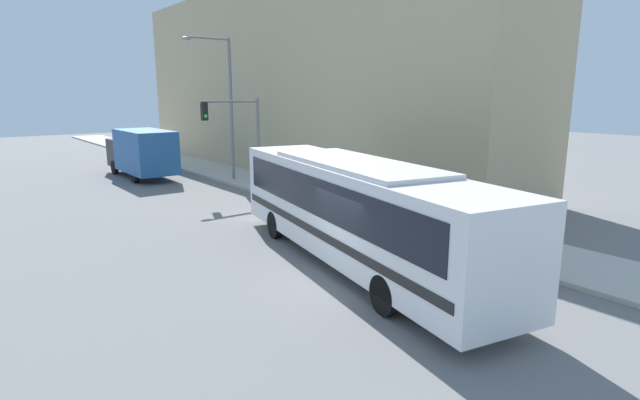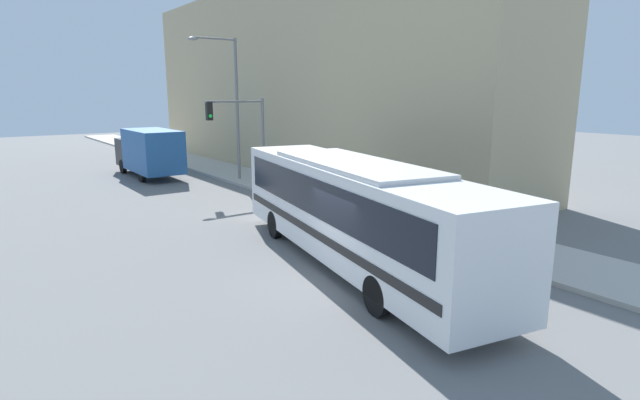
{
  "view_description": "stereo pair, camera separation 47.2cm",
  "coord_description": "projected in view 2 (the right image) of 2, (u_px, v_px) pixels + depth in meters",
  "views": [
    {
      "loc": [
        -8.39,
        -9.79,
        5.07
      ],
      "look_at": [
        2.21,
        3.95,
        1.37
      ],
      "focal_mm": 28.0,
      "sensor_mm": 36.0,
      "label": 1
    },
    {
      "loc": [
        -8.02,
        -10.07,
        5.07
      ],
      "look_at": [
        2.21,
        3.95,
        1.37
      ],
      "focal_mm": 28.0,
      "sensor_mm": 36.0,
      "label": 2
    }
  ],
  "objects": [
    {
      "name": "building_facade",
      "position": [
        300.0,
        80.0,
        32.84
      ],
      "size": [
        6.0,
        33.94,
        11.92
      ],
      "color": "tan",
      "rests_on": "ground_plane"
    },
    {
      "name": "fire_hydrant",
      "position": [
        352.0,
        205.0,
        20.9
      ],
      "size": [
        0.23,
        0.31,
        0.71
      ],
      "color": "gold",
      "rests_on": "sidewalk"
    },
    {
      "name": "ground_plane",
      "position": [
        340.0,
        283.0,
        13.64
      ],
      "size": [
        120.0,
        120.0,
        0.0
      ],
      "primitive_type": "plane",
      "color": "slate"
    },
    {
      "name": "street_lamp",
      "position": [
        231.0,
        97.0,
        28.44
      ],
      "size": [
        2.87,
        0.28,
        7.98
      ],
      "color": "slate",
      "rests_on": "sidewalk"
    },
    {
      "name": "traffic_light_pole",
      "position": [
        243.0,
        127.0,
        25.75
      ],
      "size": [
        3.28,
        0.35,
        4.68
      ],
      "color": "slate",
      "rests_on": "sidewalk"
    },
    {
      "name": "delivery_truck",
      "position": [
        149.0,
        151.0,
        30.78
      ],
      "size": [
        2.34,
        6.86,
        2.95
      ],
      "color": "#265999",
      "rests_on": "ground_plane"
    },
    {
      "name": "city_bus",
      "position": [
        352.0,
        206.0,
        14.71
      ],
      "size": [
        4.86,
        12.38,
        3.17
      ],
      "rotation": [
        0.0,
        0.0,
        -0.2
      ],
      "color": "white",
      "rests_on": "ground_plane"
    },
    {
      "name": "sidewalk",
      "position": [
        226.0,
        171.0,
        32.98
      ],
      "size": [
        3.34,
        70.0,
        0.15
      ],
      "color": "#B7B2A8",
      "rests_on": "ground_plane"
    }
  ]
}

